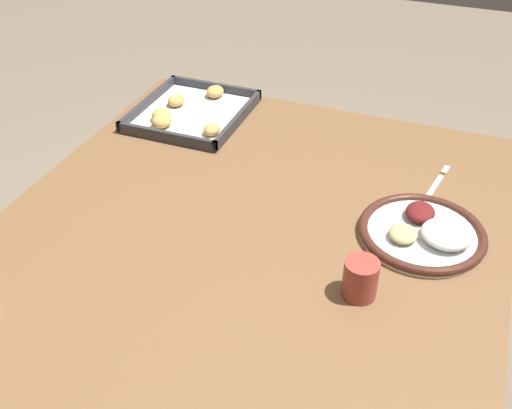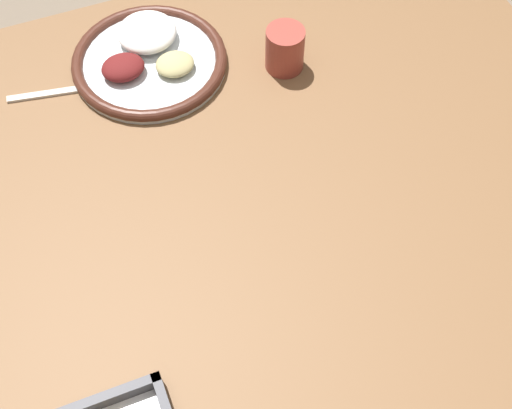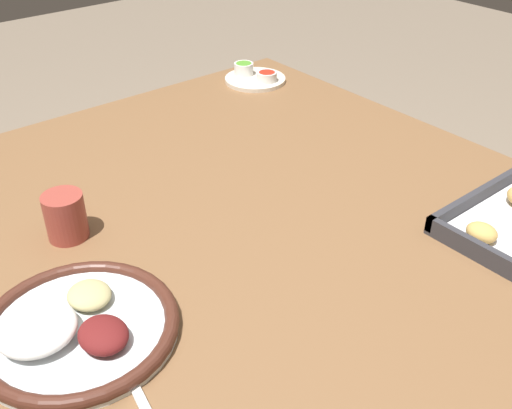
{
  "view_description": "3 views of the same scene",
  "coord_description": "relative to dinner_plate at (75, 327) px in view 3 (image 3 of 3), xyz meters",
  "views": [
    {
      "loc": [
        -0.94,
        -0.37,
        1.52
      ],
      "look_at": [
        0.02,
        0.0,
        0.76
      ],
      "focal_mm": 42.0,
      "sensor_mm": 36.0,
      "label": 1
    },
    {
      "loc": [
        0.23,
        0.52,
        1.62
      ],
      "look_at": [
        0.02,
        0.0,
        0.76
      ],
      "focal_mm": 50.0,
      "sensor_mm": 36.0,
      "label": 2
    },
    {
      "loc": [
        0.67,
        -0.52,
        1.3
      ],
      "look_at": [
        0.02,
        0.0,
        0.76
      ],
      "focal_mm": 42.0,
      "sensor_mm": 36.0,
      "label": 3
    }
  ],
  "objects": [
    {
      "name": "drinking_cup",
      "position": [
        -0.21,
        0.09,
        0.02
      ],
      "size": [
        0.06,
        0.06,
        0.08
      ],
      "color": "#993D33",
      "rests_on": "dining_table"
    },
    {
      "name": "dinner_plate",
      "position": [
        0.0,
        0.0,
        0.0
      ],
      "size": [
        0.26,
        0.26,
        0.05
      ],
      "color": "silver",
      "rests_on": "dining_table"
    },
    {
      "name": "saucer_plate",
      "position": [
        -0.54,
        0.74,
        -0.0
      ],
      "size": [
        0.15,
        0.15,
        0.04
      ],
      "color": "beige",
      "rests_on": "dining_table"
    },
    {
      "name": "dining_table",
      "position": [
        -0.08,
        0.35,
        -0.11
      ],
      "size": [
        1.14,
        1.06,
        0.73
      ],
      "color": "brown",
      "rests_on": "ground_plane"
    }
  ]
}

